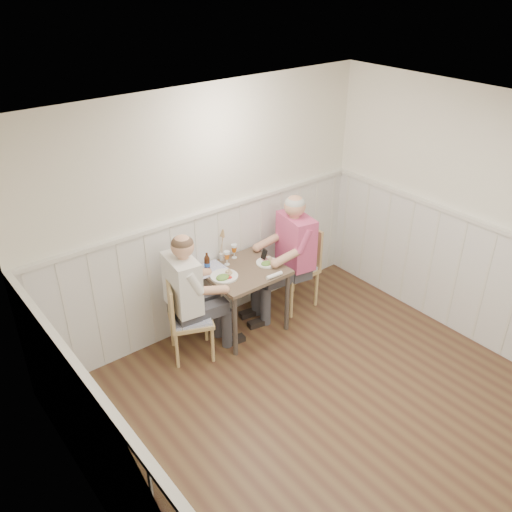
{
  "coord_description": "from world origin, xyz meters",
  "views": [
    {
      "loc": [
        -2.73,
        -2.04,
        3.62
      ],
      "look_at": [
        0.18,
        1.64,
        1.0
      ],
      "focal_mm": 38.0,
      "sensor_mm": 36.0,
      "label": 1
    }
  ],
  "objects_px": {
    "dining_table": "(244,279)",
    "chair_right": "(297,264)",
    "beer_bottle": "(207,263)",
    "diner_cream": "(188,305)",
    "chair_left": "(185,316)",
    "man_in_pink": "(292,264)",
    "grass_vase": "(221,246)"
  },
  "relations": [
    {
      "from": "chair_right",
      "to": "diner_cream",
      "type": "xyz_separation_m",
      "value": [
        -1.48,
        -0.02,
        0.06
      ]
    },
    {
      "from": "grass_vase",
      "to": "dining_table",
      "type": "bearing_deg",
      "value": -77.65
    },
    {
      "from": "man_in_pink",
      "to": "beer_bottle",
      "type": "distance_m",
      "value": 1.02
    },
    {
      "from": "diner_cream",
      "to": "man_in_pink",
      "type": "bearing_deg",
      "value": -2.36
    },
    {
      "from": "beer_bottle",
      "to": "diner_cream",
      "type": "bearing_deg",
      "value": -152.82
    },
    {
      "from": "man_in_pink",
      "to": "beer_bottle",
      "type": "bearing_deg",
      "value": 165.75
    },
    {
      "from": "chair_left",
      "to": "beer_bottle",
      "type": "height_order",
      "value": "beer_bottle"
    },
    {
      "from": "chair_right",
      "to": "dining_table",
      "type": "bearing_deg",
      "value": -177.48
    },
    {
      "from": "dining_table",
      "to": "chair_right",
      "type": "bearing_deg",
      "value": 2.52
    },
    {
      "from": "man_in_pink",
      "to": "grass_vase",
      "type": "distance_m",
      "value": 0.85
    },
    {
      "from": "chair_left",
      "to": "beer_bottle",
      "type": "bearing_deg",
      "value": 25.34
    },
    {
      "from": "dining_table",
      "to": "beer_bottle",
      "type": "relative_size",
      "value": 3.67
    },
    {
      "from": "diner_cream",
      "to": "beer_bottle",
      "type": "xyz_separation_m",
      "value": [
        0.37,
        0.19,
        0.27
      ]
    },
    {
      "from": "dining_table",
      "to": "grass_vase",
      "type": "bearing_deg",
      "value": 102.35
    },
    {
      "from": "diner_cream",
      "to": "grass_vase",
      "type": "height_order",
      "value": "diner_cream"
    },
    {
      "from": "chair_right",
      "to": "chair_left",
      "type": "height_order",
      "value": "chair_right"
    },
    {
      "from": "chair_left",
      "to": "chair_right",
      "type": "bearing_deg",
      "value": 0.93
    },
    {
      "from": "chair_right",
      "to": "diner_cream",
      "type": "height_order",
      "value": "diner_cream"
    },
    {
      "from": "chair_left",
      "to": "dining_table",
      "type": "bearing_deg",
      "value": -0.78
    },
    {
      "from": "man_in_pink",
      "to": "grass_vase",
      "type": "height_order",
      "value": "man_in_pink"
    },
    {
      "from": "beer_bottle",
      "to": "chair_left",
      "type": "bearing_deg",
      "value": -154.66
    },
    {
      "from": "chair_right",
      "to": "grass_vase",
      "type": "relative_size",
      "value": 2.54
    },
    {
      "from": "chair_right",
      "to": "diner_cream",
      "type": "bearing_deg",
      "value": -179.37
    },
    {
      "from": "man_in_pink",
      "to": "diner_cream",
      "type": "bearing_deg",
      "value": 177.64
    },
    {
      "from": "dining_table",
      "to": "chair_right",
      "type": "height_order",
      "value": "chair_right"
    },
    {
      "from": "diner_cream",
      "to": "dining_table",
      "type": "bearing_deg",
      "value": -1.54
    },
    {
      "from": "beer_bottle",
      "to": "grass_vase",
      "type": "distance_m",
      "value": 0.28
    },
    {
      "from": "chair_right",
      "to": "beer_bottle",
      "type": "height_order",
      "value": "same"
    },
    {
      "from": "beer_bottle",
      "to": "man_in_pink",
      "type": "bearing_deg",
      "value": -14.25
    },
    {
      "from": "dining_table",
      "to": "chair_right",
      "type": "xyz_separation_m",
      "value": [
        0.79,
        0.03,
        -0.12
      ]
    },
    {
      "from": "chair_left",
      "to": "man_in_pink",
      "type": "height_order",
      "value": "man_in_pink"
    },
    {
      "from": "man_in_pink",
      "to": "dining_table",
      "type": "bearing_deg",
      "value": 176.77
    }
  ]
}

